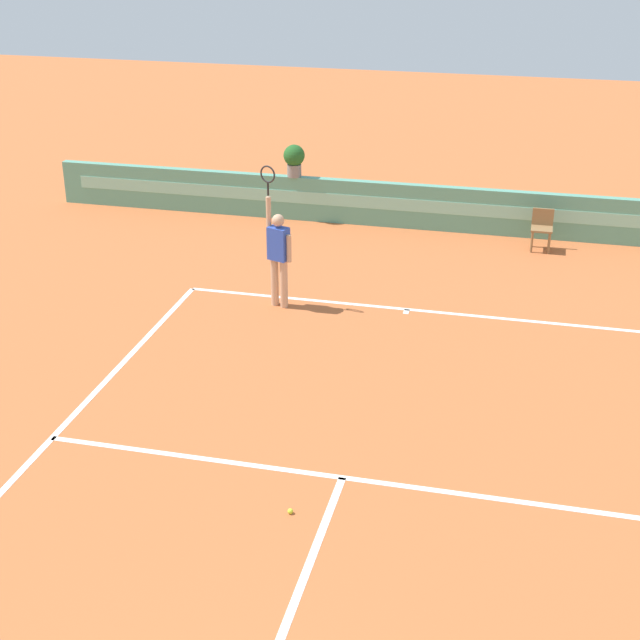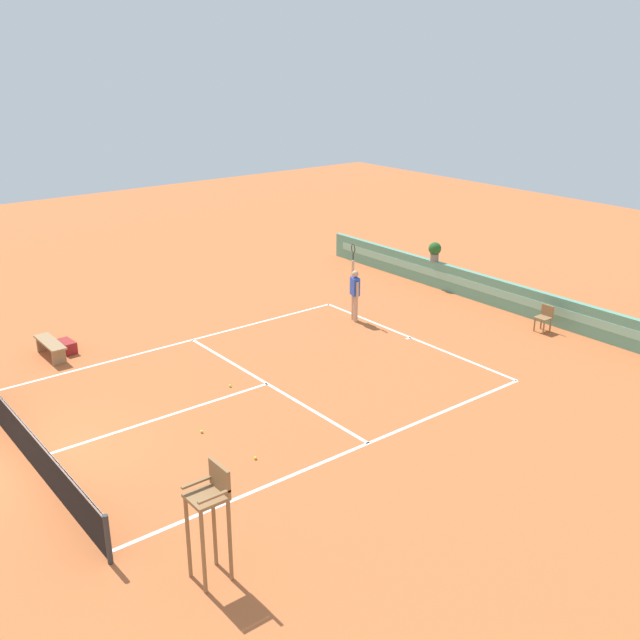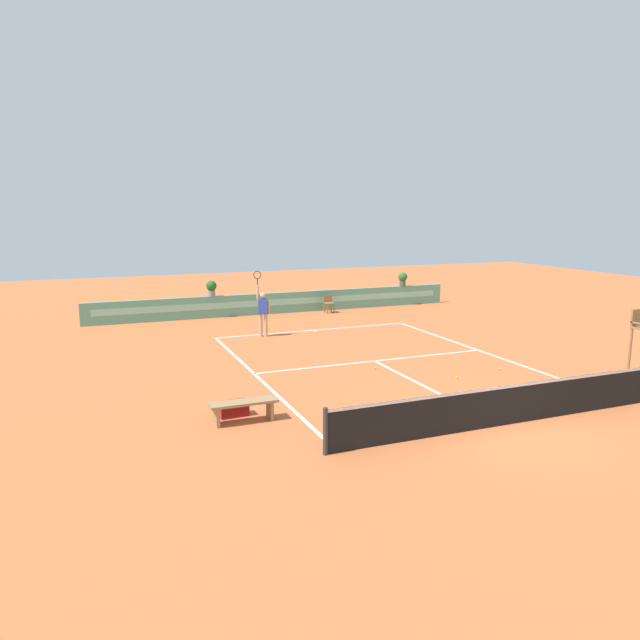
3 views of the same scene
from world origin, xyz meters
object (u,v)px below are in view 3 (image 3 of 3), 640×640
gear_bag (233,409)px  tennis_ball_mid_court (457,378)px  potted_plant_left (211,287)px  potted_plant_far_right (403,278)px  tennis_ball_by_sideline (499,369)px  tennis_player (263,310)px  ball_kid_chair (329,303)px  tennis_ball_near_baseline (375,368)px  bench_courtside (244,407)px

gear_bag → tennis_ball_mid_court: 6.90m
tennis_ball_mid_court → potted_plant_left: (-4.59, 12.76, 1.38)m
potted_plant_far_right → gear_bag: bearing=-132.5°
tennis_ball_mid_court → potted_plant_left: potted_plant_left is taller
tennis_ball_mid_court → tennis_ball_by_sideline: (1.79, 0.33, 0.00)m
tennis_player → potted_plant_left: (-1.01, 4.87, 0.36)m
ball_kid_chair → potted_plant_far_right: bearing=9.3°
tennis_ball_near_baseline → gear_bag: bearing=-153.7°
tennis_ball_near_baseline → tennis_ball_mid_court: bearing=-47.1°
ball_kid_chair → bench_courtside: size_ratio=0.53×
tennis_ball_by_sideline → potted_plant_left: (-6.38, 12.43, 1.38)m
potted_plant_far_right → tennis_ball_mid_court: bearing=-113.1°
bench_courtside → gear_bag: bearing=103.7°
bench_courtside → potted_plant_left: (2.16, 13.94, 1.04)m
bench_courtside → potted_plant_far_right: bearing=48.8°
tennis_ball_near_baseline → bench_courtside: bearing=-148.6°
gear_bag → tennis_player: tennis_player is taller
tennis_player → potted_plant_left: 4.98m
tennis_ball_near_baseline → potted_plant_left: 11.33m
bench_courtside → tennis_player: bearing=70.8°
bench_courtside → tennis_player: size_ratio=0.62×
bench_courtside → tennis_player: (3.17, 9.07, 0.67)m
bench_courtside → tennis_ball_by_sideline: size_ratio=23.53×
bench_courtside → potted_plant_left: potted_plant_left is taller
tennis_player → tennis_ball_near_baseline: bearing=-73.0°
bench_courtside → tennis_ball_mid_court: 6.85m
bench_courtside → gear_bag: size_ratio=2.29×
tennis_ball_by_sideline → potted_plant_left: bearing=117.2°
gear_bag → tennis_ball_mid_court: gear_bag is taller
tennis_ball_mid_court → tennis_ball_by_sideline: 1.82m
bench_courtside → tennis_ball_by_sideline: bearing=10.0°
tennis_player → tennis_ball_by_sideline: tennis_player is taller
ball_kid_chair → gear_bag: ball_kid_chair is taller
ball_kid_chair → tennis_player: bearing=-137.6°
tennis_ball_near_baseline → potted_plant_left: potted_plant_left is taller
potted_plant_left → potted_plant_far_right: bearing=0.0°
gear_bag → tennis_ball_by_sideline: (8.66, 1.00, -0.15)m
tennis_player → ball_kid_chair: bearing=42.4°
tennis_ball_mid_court → tennis_player: bearing=114.4°
tennis_ball_mid_court → gear_bag: bearing=-174.5°
gear_bag → tennis_player: (3.29, 8.55, 0.87)m
ball_kid_chair → gear_bag: 14.91m
tennis_ball_by_sideline → tennis_ball_near_baseline: bearing=156.4°
ball_kid_chair → potted_plant_far_right: 4.65m
tennis_ball_near_baseline → tennis_ball_by_sideline: 3.85m
bench_courtside → tennis_player: tennis_player is taller
gear_bag → bench_courtside: bearing=-76.3°
tennis_player → potted_plant_far_right: size_ratio=3.57×
gear_bag → tennis_ball_mid_court: (6.87, 0.66, -0.15)m
bench_courtside → potted_plant_left: size_ratio=2.21×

